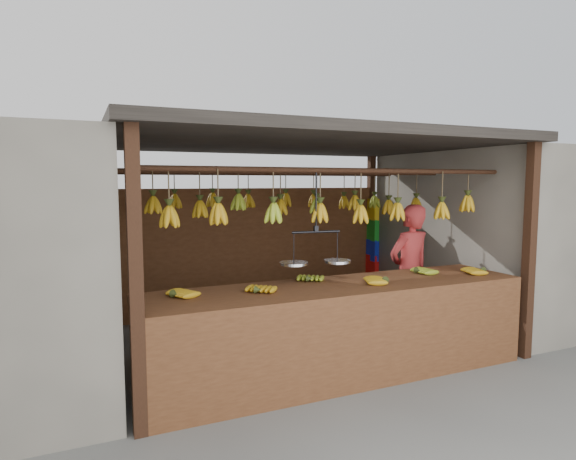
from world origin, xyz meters
name	(u,v)px	position (x,y,z in m)	size (l,w,h in m)	color
ground	(298,340)	(0.00, 0.00, 0.00)	(80.00, 80.00, 0.00)	#5B5B57
stall	(287,175)	(0.00, 0.33, 1.97)	(4.30, 3.30, 2.40)	black
neighbor_right	(519,232)	(3.60, 0.00, 1.15)	(3.00, 3.00, 2.30)	slate
counter	(347,307)	(-0.07, -1.24, 0.71)	(3.84, 0.87, 0.96)	#58311A
hanging_bananas	(298,206)	(0.00, 0.00, 1.61)	(3.63, 2.22, 0.38)	#BA8713
balance_scale	(316,257)	(-0.28, -1.00, 1.17)	(0.70, 0.31, 0.90)	black
vendor	(409,272)	(1.28, -0.44, 0.81)	(0.59, 0.39, 1.62)	#BF3333
bag_bundles	(372,239)	(1.94, 1.35, 0.99)	(0.08, 0.26, 1.24)	yellow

